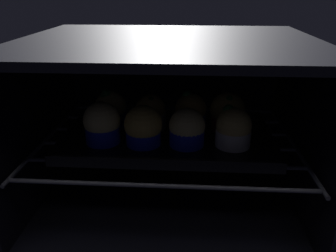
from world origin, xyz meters
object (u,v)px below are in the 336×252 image
Objects in this scene: muffin_row1_col0 at (111,110)px; muffin_row1_col3 at (227,113)px; muffin_row0_col3 at (233,129)px; muffin_row0_col1 at (143,127)px; baking_tray at (168,137)px; muffin_row0_col0 at (102,124)px; muffin_row0_col2 at (187,129)px; muffin_row1_col1 at (151,113)px; muffin_row1_col2 at (190,112)px.

muffin_row1_col0 is 1.07× the size of muffin_row1_col3.
muffin_row0_col1 is at bearing -178.53° from muffin_row0_col3.
muffin_row0_col0 reaches higher than baking_tray.
muffin_row0_col1 is at bearing -152.99° from muffin_row1_col3.
muffin_row1_col0 is at bearing 153.30° from muffin_row0_col2.
muffin_row0_col3 reaches higher than muffin_row0_col2.
muffin_row0_col0 is at bearing 178.02° from muffin_row0_col1.
muffin_row0_col3 is 19.42cm from muffin_row1_col1.
muffin_row1_col2 is (-8.54, 8.92, -0.01)cm from muffin_row0_col3.
muffin_row0_col0 is at bearing -136.32° from muffin_row1_col1.
muffin_row1_col2 and muffin_row1_col3 have the same top height.
baking_tray is at bearing 44.78° from muffin_row0_col1.
muffin_row1_col2 is (9.45, 9.38, -0.09)cm from muffin_row0_col1.
muffin_row0_col0 is at bearing 179.36° from muffin_row0_col2.
baking_tray is at bearing -161.45° from muffin_row1_col3.
muffin_row0_col2 is 12.04cm from muffin_row1_col1.
muffin_row0_col0 is 0.96× the size of muffin_row1_col0.
muffin_row1_col2 is at bearing 177.18° from muffin_row1_col3.
muffin_row0_col3 is at bearing -46.24° from muffin_row1_col2.
muffin_row1_col3 is (17.17, 0.17, 0.43)cm from muffin_row1_col1.
baking_tray is 5.39× the size of muffin_row0_col1.
muffin_row0_col2 is at bearing -0.64° from muffin_row0_col0.
muffin_row0_col3 is at bearing 1.47° from muffin_row0_col1.
muffin_row0_col1 is at bearing -45.70° from muffin_row1_col0.
muffin_row0_col3 is at bearing -25.44° from muffin_row1_col1.
muffin_row0_col2 is at bearing -134.91° from muffin_row1_col3.
muffin_row0_col3 is at bearing 2.24° from muffin_row0_col2.
muffin_row0_col0 reaches higher than muffin_row0_col2.
muffin_row0_col3 is at bearing -17.40° from baking_tray.
muffin_row0_col2 is 9.23cm from muffin_row0_col3.
muffin_row0_col0 reaches higher than muffin_row1_col2.
muffin_row1_col2 is (0.68, 9.28, 0.18)cm from muffin_row0_col2.
muffin_row0_col1 is 1.08× the size of muffin_row1_col1.
muffin_row0_col0 is (-13.14, -4.34, 4.48)cm from baking_tray.
muffin_row0_col1 is 12.38cm from muffin_row1_col0.
muffin_row1_col2 is at bearing 85.79° from muffin_row0_col2.
baking_tray is 14.54cm from muffin_row0_col3.
muffin_row1_col0 is at bearing 162.41° from baking_tray.
muffin_row0_col2 is (4.09, -4.53, 3.91)cm from baking_tray.
muffin_row1_col0 reaches higher than baking_tray.
muffin_row1_col2 is (17.91, 9.08, -0.38)cm from muffin_row0_col0.
muffin_row1_col1 is at bearing 154.56° from muffin_row0_col3.
muffin_row0_col3 is 12.35cm from muffin_row1_col2.
muffin_row0_col2 is at bearing -47.93° from baking_tray.
muffin_row1_col2 reaches higher than baking_tray.
muffin_row1_col1 is (-4.23, 4.17, 3.90)cm from baking_tray.
muffin_row1_col1 reaches higher than baking_tray.
baking_tray is 5.64× the size of muffin_row0_col2.
muffin_row1_col2 reaches higher than muffin_row0_col2.
muffin_row1_col2 is 1.01× the size of muffin_row1_col3.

